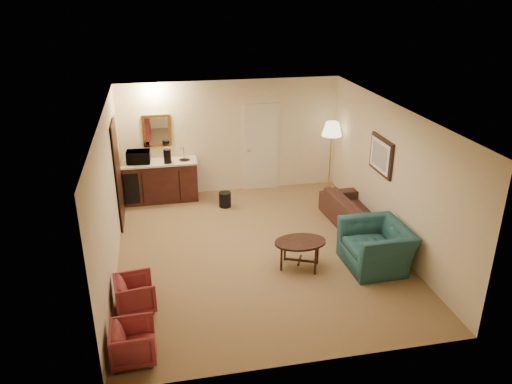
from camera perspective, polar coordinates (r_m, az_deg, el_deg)
The scene contains 12 objects.
ground at distance 9.25m, azimuth 0.16°, elevation -6.73°, with size 6.00×6.00×0.00m, color olive.
room_walls at distance 9.23m, azimuth -1.38°, elevation 4.87°, with size 5.02×6.01×2.61m.
wetbar_cabinet at distance 11.36m, azimuth -10.82°, elevation 1.25°, with size 1.64×0.58×0.92m, color #3A1A12.
sofa at distance 10.10m, azimuth 11.61°, elevation -1.94°, with size 2.10×0.61×0.82m, color black.
teal_armchair at distance 8.81m, azimuth 13.64°, elevation -5.30°, with size 1.16×0.75×1.01m, color #215254.
rose_chair_near at distance 7.81m, azimuth -13.66°, elevation -11.05°, with size 0.57×0.53×0.59m, color maroon.
rose_chair_far at distance 6.90m, azimuth -13.85°, elevation -16.20°, with size 0.56×0.53×0.58m, color maroon.
coffee_table at distance 8.66m, azimuth 5.03°, elevation -7.08°, with size 0.89×0.60×0.51m, color black.
floor_lamp at distance 11.58m, azimuth 8.49°, elevation 3.88°, with size 0.45×0.45×1.70m, color #B98C3D.
waste_bin at distance 10.96m, azimuth -3.56°, elevation -0.86°, with size 0.27×0.27×0.33m, color black.
microwave at distance 11.15m, azimuth -13.31°, elevation 4.07°, with size 0.50×0.28×0.34m, color black.
coffee_maker at distance 11.04m, azimuth -10.10°, elevation 4.06°, with size 0.17×0.17×0.31m, color black.
Camera 1 is at (-1.63, -7.88, 4.56)m, focal length 35.00 mm.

